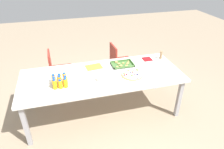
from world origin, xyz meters
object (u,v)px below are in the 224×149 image
(juice_bottle_2, at_px, (65,83))
(juice_bottle_4, at_px, (60,81))
(fruit_pizza, at_px, (132,74))
(juice_bottle_1, at_px, (60,84))
(napkin_stack, at_px, (147,59))
(plate_stack, at_px, (102,78))
(juice_bottle_6, at_px, (54,79))
(chair_far_right, at_px, (119,60))
(cardboard_tube, at_px, (161,55))
(chair_far_left, at_px, (58,68))
(juice_bottle_0, at_px, (55,84))
(paper_folder, at_px, (94,67))
(juice_bottle_7, at_px, (60,78))
(snack_tray, at_px, (122,64))
(party_table, at_px, (102,78))
(juice_bottle_5, at_px, (66,80))
(juice_bottle_3, at_px, (54,82))

(juice_bottle_2, distance_m, juice_bottle_4, 0.10)
(juice_bottle_2, height_order, juice_bottle_4, juice_bottle_4)
(fruit_pizza, bearing_deg, juice_bottle_1, -176.53)
(juice_bottle_1, xyz_separation_m, napkin_stack, (1.51, 0.51, -0.06))
(juice_bottle_2, distance_m, plate_stack, 0.54)
(juice_bottle_6, bearing_deg, chair_far_right, 35.04)
(juice_bottle_2, relative_size, juice_bottle_4, 0.97)
(juice_bottle_6, relative_size, cardboard_tube, 0.97)
(chair_far_left, height_order, chair_far_right, same)
(chair_far_right, distance_m, juice_bottle_0, 1.62)
(chair_far_right, relative_size, paper_folder, 3.19)
(chair_far_right, distance_m, juice_bottle_7, 1.47)
(chair_far_right, distance_m, paper_folder, 0.84)
(plate_stack, xyz_separation_m, paper_folder, (-0.05, 0.41, -0.01))
(juice_bottle_4, xyz_separation_m, snack_tray, (1.03, 0.34, -0.06))
(party_table, distance_m, cardboard_tube, 1.16)
(juice_bottle_7, bearing_deg, party_table, 4.04)
(juice_bottle_0, relative_size, juice_bottle_5, 1.07)
(juice_bottle_3, bearing_deg, juice_bottle_4, -5.40)
(party_table, distance_m, juice_bottle_1, 0.67)
(juice_bottle_4, xyz_separation_m, juice_bottle_7, (0.00, 0.07, -0.01))
(juice_bottle_0, xyz_separation_m, juice_bottle_2, (0.14, -0.00, -0.00))
(juice_bottle_5, bearing_deg, juice_bottle_7, 136.67)
(juice_bottle_5, bearing_deg, juice_bottle_4, 179.82)
(plate_stack, bearing_deg, juice_bottle_4, 179.02)
(juice_bottle_2, bearing_deg, paper_folder, 44.20)
(party_table, distance_m, snack_tray, 0.46)
(juice_bottle_0, distance_m, snack_tray, 1.17)
(juice_bottle_3, bearing_deg, party_table, 9.02)
(snack_tray, bearing_deg, napkin_stack, 10.15)
(chair_far_left, xyz_separation_m, juice_bottle_6, (-0.05, -0.85, 0.29))
(chair_far_right, height_order, juice_bottle_7, juice_bottle_7)
(juice_bottle_0, height_order, cardboard_tube, juice_bottle_0)
(juice_bottle_2, distance_m, juice_bottle_7, 0.16)
(juice_bottle_4, bearing_deg, chair_far_left, 91.79)
(juice_bottle_6, bearing_deg, cardboard_tube, 9.84)
(juice_bottle_3, relative_size, juice_bottle_7, 0.99)
(chair_far_right, xyz_separation_m, juice_bottle_1, (-1.15, -1.02, 0.28))
(chair_far_left, bearing_deg, juice_bottle_4, 1.36)
(juice_bottle_1, bearing_deg, paper_folder, 40.63)
(juice_bottle_1, height_order, juice_bottle_2, juice_bottle_2)
(chair_far_left, bearing_deg, juice_bottle_1, 1.52)
(party_table, bearing_deg, plate_stack, -102.76)
(juice_bottle_5, xyz_separation_m, snack_tray, (0.95, 0.34, -0.05))
(chair_far_left, height_order, juice_bottle_7, juice_bottle_7)
(snack_tray, height_order, napkin_stack, snack_tray)
(juice_bottle_6, bearing_deg, juice_bottle_1, -62.21)
(party_table, height_order, juice_bottle_2, juice_bottle_2)
(chair_far_left, relative_size, snack_tray, 2.32)
(chair_far_left, relative_size, juice_bottle_5, 6.09)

